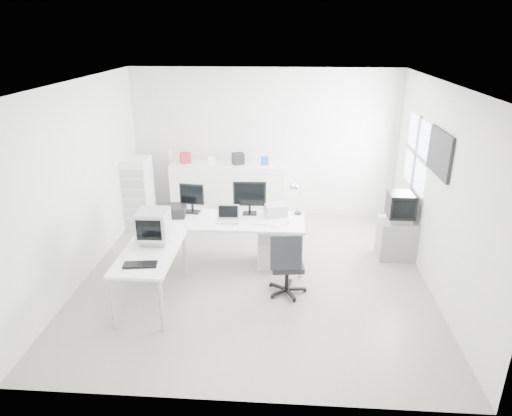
# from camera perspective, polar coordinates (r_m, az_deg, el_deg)

# --- Properties ---
(floor) EXTENTS (5.00, 5.00, 0.01)m
(floor) POSITION_cam_1_polar(r_m,az_deg,el_deg) (6.92, -0.12, -8.33)
(floor) COLOR #B1AA9E
(floor) RESTS_ON ground
(ceiling) EXTENTS (5.00, 5.00, 0.01)m
(ceiling) POSITION_cam_1_polar(r_m,az_deg,el_deg) (6.03, -0.14, 15.37)
(ceiling) COLOR white
(ceiling) RESTS_ON back_wall
(back_wall) EXTENTS (5.00, 0.02, 2.80)m
(back_wall) POSITION_cam_1_polar(r_m,az_deg,el_deg) (8.74, 1.05, 8.02)
(back_wall) COLOR silver
(back_wall) RESTS_ON floor
(left_wall) EXTENTS (0.02, 5.00, 2.80)m
(left_wall) POSITION_cam_1_polar(r_m,az_deg,el_deg) (6.97, -21.11, 2.97)
(left_wall) COLOR silver
(left_wall) RESTS_ON floor
(right_wall) EXTENTS (0.02, 5.00, 2.80)m
(right_wall) POSITION_cam_1_polar(r_m,az_deg,el_deg) (6.66, 21.89, 2.02)
(right_wall) COLOR silver
(right_wall) RESTS_ON floor
(window) EXTENTS (0.02, 1.20, 1.10)m
(window) POSITION_cam_1_polar(r_m,az_deg,el_deg) (7.70, 19.42, 6.44)
(window) COLOR white
(window) RESTS_ON right_wall
(wall_picture) EXTENTS (0.04, 0.90, 0.60)m
(wall_picture) POSITION_cam_1_polar(r_m,az_deg,el_deg) (6.60, 21.99, 6.41)
(wall_picture) COLOR black
(wall_picture) RESTS_ON right_wall
(main_desk) EXTENTS (2.40, 0.80, 0.75)m
(main_desk) POSITION_cam_1_polar(r_m,az_deg,el_deg) (7.08, -3.77, -4.23)
(main_desk) COLOR white
(main_desk) RESTS_ON floor
(side_desk) EXTENTS (0.70, 1.40, 0.75)m
(side_desk) POSITION_cam_1_polar(r_m,az_deg,el_deg) (6.30, -12.86, -8.27)
(side_desk) COLOR white
(side_desk) RESTS_ON floor
(drawer_pedestal) EXTENTS (0.40, 0.50, 0.60)m
(drawer_pedestal) POSITION_cam_1_polar(r_m,az_deg,el_deg) (7.10, 1.92, -4.78)
(drawer_pedestal) COLOR white
(drawer_pedestal) RESTS_ON floor
(inkjet_printer) EXTENTS (0.47, 0.38, 0.16)m
(inkjet_printer) POSITION_cam_1_polar(r_m,az_deg,el_deg) (7.15, -10.53, -0.34)
(inkjet_printer) COLOR black
(inkjet_printer) RESTS_ON main_desk
(lcd_monitor_small) EXTENTS (0.41, 0.26, 0.48)m
(lcd_monitor_small) POSITION_cam_1_polar(r_m,az_deg,el_deg) (7.16, -8.00, 1.24)
(lcd_monitor_small) COLOR black
(lcd_monitor_small) RESTS_ON main_desk
(lcd_monitor_large) EXTENTS (0.52, 0.23, 0.53)m
(lcd_monitor_large) POSITION_cam_1_polar(r_m,az_deg,el_deg) (7.02, -0.80, 1.26)
(lcd_monitor_large) COLOR black
(lcd_monitor_large) RESTS_ON main_desk
(laptop) EXTENTS (0.30, 0.31, 0.20)m
(laptop) POSITION_cam_1_polar(r_m,az_deg,el_deg) (6.79, -3.56, -1.03)
(laptop) COLOR #B7B7BA
(laptop) RESTS_ON main_desk
(white_keyboard) EXTENTS (0.40, 0.20, 0.02)m
(white_keyboard) POSITION_cam_1_polar(r_m,az_deg,el_deg) (6.73, 1.48, -2.03)
(white_keyboard) COLOR white
(white_keyboard) RESTS_ON main_desk
(white_mouse) EXTENTS (0.06, 0.06, 0.06)m
(white_mouse) POSITION_cam_1_polar(r_m,az_deg,el_deg) (6.76, 4.04, -1.75)
(white_mouse) COLOR white
(white_mouse) RESTS_ON main_desk
(laser_printer) EXTENTS (0.39, 0.36, 0.18)m
(laser_printer) POSITION_cam_1_polar(r_m,az_deg,el_deg) (7.03, 2.43, -0.22)
(laser_printer) COLOR #A9A9A9
(laser_printer) RESTS_ON main_desk
(desk_lamp) EXTENTS (0.20, 0.20, 0.49)m
(desk_lamp) POSITION_cam_1_polar(r_m,az_deg,el_deg) (7.06, 5.32, 1.10)
(desk_lamp) COLOR silver
(desk_lamp) RESTS_ON main_desk
(crt_monitor) EXTENTS (0.39, 0.39, 0.44)m
(crt_monitor) POSITION_cam_1_polar(r_m,az_deg,el_deg) (6.25, -12.69, -2.39)
(crt_monitor) COLOR #B7B7BA
(crt_monitor) RESTS_ON side_desk
(black_keyboard) EXTENTS (0.42, 0.21, 0.03)m
(black_keyboard) POSITION_cam_1_polar(r_m,az_deg,el_deg) (5.78, -14.27, -6.88)
(black_keyboard) COLOR black
(black_keyboard) RESTS_ON side_desk
(office_chair) EXTENTS (0.61, 0.61, 0.97)m
(office_chair) POSITION_cam_1_polar(r_m,az_deg,el_deg) (6.28, 3.93, -6.72)
(office_chair) COLOR #282B2D
(office_chair) RESTS_ON floor
(tv_cabinet) EXTENTS (0.58, 0.47, 0.63)m
(tv_cabinet) POSITION_cam_1_polar(r_m,az_deg,el_deg) (7.64, 17.18, -3.69)
(tv_cabinet) COLOR gray
(tv_cabinet) RESTS_ON floor
(crt_tv) EXTENTS (0.50, 0.48, 0.45)m
(crt_tv) POSITION_cam_1_polar(r_m,az_deg,el_deg) (7.44, 17.63, 0.07)
(crt_tv) COLOR black
(crt_tv) RESTS_ON tv_cabinet
(sideboard) EXTENTS (2.14, 0.54, 1.07)m
(sideboard) POSITION_cam_1_polar(r_m,az_deg,el_deg) (8.80, -3.50, 2.20)
(sideboard) COLOR white
(sideboard) RESTS_ON floor
(clutter_box_a) EXTENTS (0.24, 0.22, 0.19)m
(clutter_box_a) POSITION_cam_1_polar(r_m,az_deg,el_deg) (8.75, -8.83, 6.20)
(clutter_box_a) COLOR #B81A31
(clutter_box_a) RESTS_ON sideboard
(clutter_box_b) EXTENTS (0.15, 0.13, 0.13)m
(clutter_box_b) POSITION_cam_1_polar(r_m,az_deg,el_deg) (8.66, -5.57, 5.99)
(clutter_box_b) COLOR white
(clutter_box_b) RESTS_ON sideboard
(clutter_box_c) EXTENTS (0.26, 0.25, 0.21)m
(clutter_box_c) POSITION_cam_1_polar(r_m,az_deg,el_deg) (8.58, -2.26, 6.20)
(clutter_box_c) COLOR black
(clutter_box_c) RESTS_ON sideboard
(clutter_box_d) EXTENTS (0.15, 0.13, 0.14)m
(clutter_box_d) POSITION_cam_1_polar(r_m,az_deg,el_deg) (8.55, 1.09, 5.93)
(clutter_box_d) COLOR #174BA5
(clutter_box_d) RESTS_ON sideboard
(clutter_bottle) EXTENTS (0.07, 0.07, 0.22)m
(clutter_bottle) POSITION_cam_1_polar(r_m,az_deg,el_deg) (8.85, -10.69, 6.36)
(clutter_bottle) COLOR white
(clutter_bottle) RESTS_ON sideboard
(filing_cabinet) EXTENTS (0.45, 0.53, 1.28)m
(filing_cabinet) POSITION_cam_1_polar(r_m,az_deg,el_deg) (8.67, -14.47, 1.97)
(filing_cabinet) COLOR white
(filing_cabinet) RESTS_ON floor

